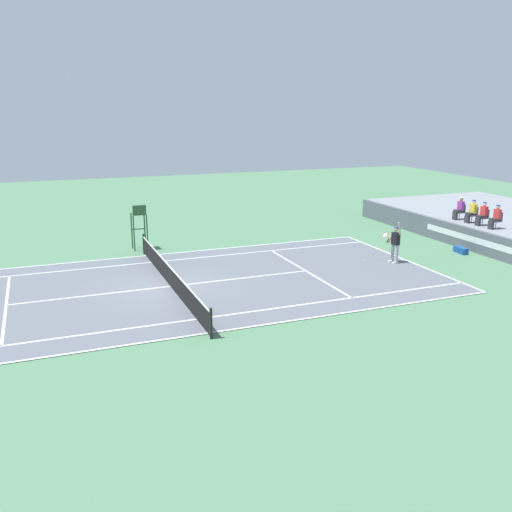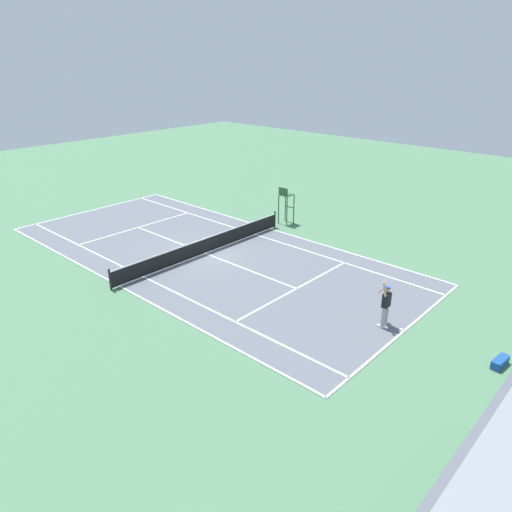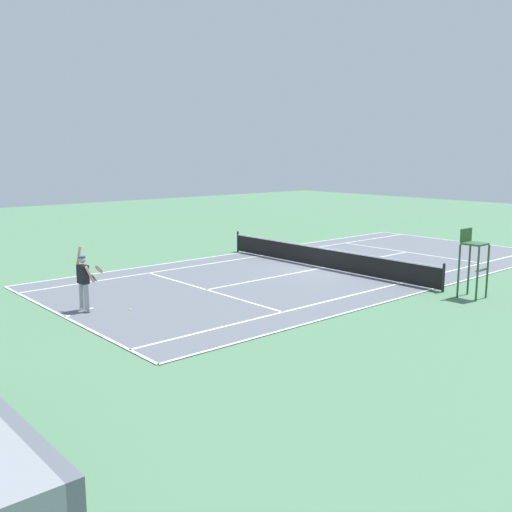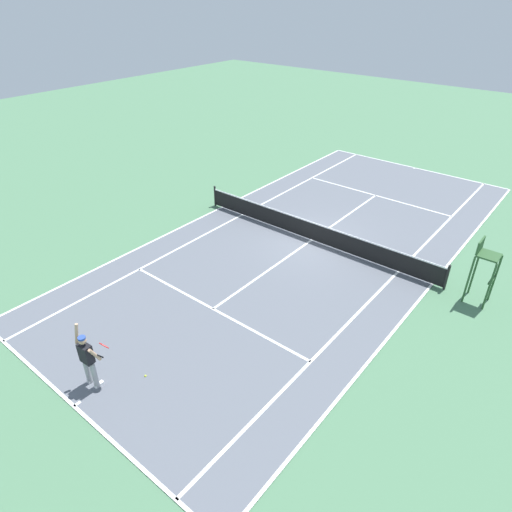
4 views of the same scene
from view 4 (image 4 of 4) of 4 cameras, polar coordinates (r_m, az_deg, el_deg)
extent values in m
plane|color=#4C7A56|center=(20.24, 7.11, 1.97)|extent=(80.00, 80.00, 0.00)
cube|color=slate|center=(20.23, 7.11, 1.99)|extent=(10.98, 23.78, 0.02)
cube|color=white|center=(13.78, -22.25, -17.34)|extent=(10.98, 0.10, 0.01)
cube|color=white|center=(30.18, 19.66, 10.57)|extent=(10.98, 0.10, 0.01)
cube|color=white|center=(18.43, 21.58, -3.38)|extent=(0.10, 23.78, 0.01)
cube|color=white|center=(23.21, -4.39, 6.23)|extent=(0.10, 23.78, 0.01)
cube|color=white|center=(18.75, 17.70, -1.94)|extent=(0.10, 23.78, 0.01)
cube|color=white|center=(22.37, -1.78, 5.30)|extent=(0.10, 23.78, 0.01)
cube|color=white|center=(16.00, -5.51, -6.75)|extent=(8.22, 0.10, 0.01)
cube|color=white|center=(25.38, 15.04, 7.49)|extent=(8.22, 0.10, 0.01)
cube|color=white|center=(20.22, 7.11, 2.03)|extent=(0.10, 12.80, 0.01)
cube|color=white|center=(13.80, -21.89, -17.13)|extent=(0.10, 0.20, 0.01)
cube|color=white|center=(30.09, 19.59, 10.52)|extent=(0.10, 0.20, 0.01)
cylinder|color=black|center=(18.08, 23.21, -2.53)|extent=(0.10, 0.10, 1.07)
cylinder|color=black|center=(23.28, -5.26, 7.66)|extent=(0.10, 0.10, 1.07)
cube|color=black|center=(20.01, 7.20, 3.17)|extent=(11.78, 0.02, 0.84)
cube|color=white|center=(19.81, 7.27, 4.23)|extent=(11.78, 0.03, 0.06)
cylinder|color=#9E9EA3|center=(13.96, -20.73, -13.57)|extent=(0.15, 0.15, 0.92)
cylinder|color=#9E9EA3|center=(13.76, -19.92, -14.19)|extent=(0.15, 0.15, 0.92)
cube|color=white|center=(14.26, -20.22, -14.62)|extent=(0.14, 0.29, 0.10)
cube|color=white|center=(14.06, -19.42, -15.24)|extent=(0.14, 0.29, 0.10)
cube|color=black|center=(13.35, -20.93, -11.56)|extent=(0.42, 0.27, 0.60)
sphere|color=tan|center=(13.05, -21.33, -10.03)|extent=(0.22, 0.22, 0.22)
cylinder|color=#2D4CA8|center=(13.00, -21.40, -9.73)|extent=(0.21, 0.21, 0.06)
cylinder|color=tan|center=(13.19, -21.96, -9.19)|extent=(0.10, 0.22, 0.61)
cylinder|color=tan|center=(13.20, -19.92, -11.77)|extent=(0.11, 0.33, 0.56)
cylinder|color=black|center=(13.31, -19.31, -12.00)|extent=(0.05, 0.19, 0.25)
torus|color=red|center=(13.20, -18.86, -10.79)|extent=(0.32, 0.21, 0.26)
cylinder|color=silver|center=(13.20, -18.86, -10.79)|extent=(0.28, 0.18, 0.22)
sphere|color=#D1E533|center=(13.95, -13.95, -14.66)|extent=(0.07, 0.07, 0.07)
cylinder|color=#2D562D|center=(17.97, 28.22, -2.52)|extent=(0.07, 0.07, 1.90)
cylinder|color=#2D562D|center=(17.37, 27.66, -3.54)|extent=(0.07, 0.07, 1.90)
cylinder|color=#2D562D|center=(18.05, 26.13, -1.78)|extent=(0.07, 0.07, 1.90)
cylinder|color=#2D562D|center=(17.45, 25.51, -2.77)|extent=(0.07, 0.07, 1.90)
cube|color=#2D562D|center=(17.23, 27.65, 0.06)|extent=(0.70, 0.70, 0.06)
cube|color=#2D562D|center=(17.15, 26.78, 1.22)|extent=(0.06, 0.70, 0.48)
cube|color=#2D562D|center=(17.63, 27.92, -2.73)|extent=(0.10, 0.70, 0.04)
camera|label=1|loc=(37.38, -20.58, 25.83)|focal=39.32mm
camera|label=2|loc=(25.46, -63.00, 16.43)|focal=33.54mm
camera|label=3|loc=(10.02, 137.10, -55.49)|focal=40.58mm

